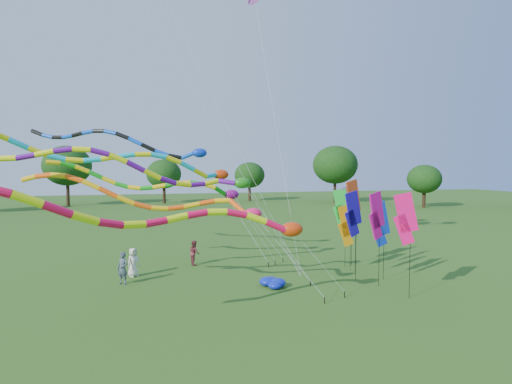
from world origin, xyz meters
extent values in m
plane|color=#295416|center=(0.00, 0.00, 0.00)|extent=(160.00, 160.00, 0.00)
cylinder|color=#382314|center=(39.08, 43.20, 1.40)|extent=(0.50, 0.50, 2.80)
ellipsoid|color=#14380F|center=(39.08, 43.20, 5.06)|extent=(5.92, 5.92, 5.03)
cylinder|color=#382314|center=(23.54, 45.93, 1.63)|extent=(0.50, 0.50, 3.26)
ellipsoid|color=#14380F|center=(23.54, 45.93, 5.89)|extent=(6.89, 6.89, 5.85)
cylinder|color=#382314|center=(11.16, 51.92, 1.38)|extent=(0.50, 0.50, 2.76)
ellipsoid|color=#14380F|center=(11.16, 51.92, 4.99)|extent=(5.84, 5.84, 4.96)
cylinder|color=#382314|center=(-2.58, 51.51, 1.49)|extent=(0.50, 0.50, 2.98)
ellipsoid|color=#14380F|center=(-2.58, 51.51, 5.37)|extent=(6.28, 6.28, 5.34)
cylinder|color=#382314|center=(-17.88, 55.47, 1.18)|extent=(0.50, 0.50, 2.35)
ellipsoid|color=#14380F|center=(-17.88, 55.47, 4.25)|extent=(4.96, 4.96, 4.22)
cylinder|color=black|center=(3.54, 0.86, 0.15)|extent=(0.05, 0.05, 0.30)
cylinder|color=silver|center=(2.08, 0.47, 1.87)|extent=(0.02, 0.02, 4.39)
ellipsoid|color=red|center=(0.63, 0.08, 3.47)|extent=(0.99, 0.63, 0.63)
cylinder|color=#FC0E45|center=(-0.14, -0.03, 3.66)|extent=(0.29, 0.29, 0.95)
cylinder|color=#E7FF0D|center=(-1.00, -0.07, 4.01)|extent=(0.29, 0.29, 0.91)
cylinder|color=#FC0E45|center=(-1.86, -0.15, 4.25)|extent=(0.29, 0.29, 0.87)
cylinder|color=#E7FF0D|center=(-2.69, -0.28, 4.35)|extent=(0.29, 0.29, 0.84)
cylinder|color=#FC0E45|center=(-3.51, -0.47, 4.31)|extent=(0.29, 0.29, 0.85)
cylinder|color=#E7FF0D|center=(-4.31, -0.73, 4.20)|extent=(0.29, 0.29, 0.85)
cylinder|color=#FC0E45|center=(-5.10, -1.06, 4.11)|extent=(0.29, 0.29, 0.86)
cylinder|color=#E7FF0D|center=(-5.87, -1.43, 4.09)|extent=(0.29, 0.29, 0.86)
cylinder|color=#FC0E45|center=(-6.64, -1.82, 4.21)|extent=(0.29, 0.29, 0.89)
cylinder|color=#E7FF0D|center=(-7.40, -2.23, 4.46)|extent=(0.29, 0.29, 0.92)
cylinder|color=#FC0E45|center=(-8.17, -2.62, 4.81)|extent=(0.29, 0.29, 0.94)
cylinder|color=#E7FF0D|center=(-8.95, -2.96, 5.18)|extent=(0.29, 0.29, 0.92)
cylinder|color=black|center=(2.28, 0.31, 0.15)|extent=(0.05, 0.05, 0.30)
cylinder|color=silver|center=(0.72, 0.72, 2.18)|extent=(0.02, 0.02, 4.98)
ellipsoid|color=#FA1B5B|center=(-0.84, 1.14, 4.08)|extent=(0.79, 0.51, 0.51)
cylinder|color=#FF510D|center=(-1.45, 1.57, 4.35)|extent=(0.23, 0.23, 1.03)
cylinder|color=#F3B00C|center=(-2.06, 2.02, 4.61)|extent=(0.23, 0.23, 0.70)
cylinder|color=#FF510D|center=(-2.74, 2.19, 4.53)|extent=(0.23, 0.23, 0.71)
cylinder|color=#F3B00C|center=(-3.44, 2.29, 4.40)|extent=(0.23, 0.23, 0.72)
cylinder|color=#FF510D|center=(-4.15, 2.35, 4.30)|extent=(0.23, 0.23, 0.72)
cylinder|color=#F3B00C|center=(-4.87, 2.36, 4.29)|extent=(0.23, 0.23, 0.73)
cylinder|color=#FF510D|center=(-5.60, 2.35, 4.43)|extent=(0.23, 0.23, 0.76)
cylinder|color=#F3B00C|center=(-6.33, 2.35, 4.69)|extent=(0.23, 0.23, 0.79)
cylinder|color=#FF510D|center=(-7.05, 2.38, 5.04)|extent=(0.23, 0.23, 0.80)
cylinder|color=#F3B00C|center=(-7.75, 2.46, 5.38)|extent=(0.23, 0.23, 0.78)
cylinder|color=#FF510D|center=(-8.44, 2.60, 5.65)|extent=(0.23, 0.23, 0.73)
cylinder|color=#F3B00C|center=(-9.11, 2.80, 5.79)|extent=(0.23, 0.23, 0.71)
cylinder|color=#FF510D|center=(-9.77, 3.07, 5.78)|extent=(0.23, 0.23, 0.72)
cylinder|color=#F3B00C|center=(-10.41, 3.39, 5.67)|extent=(0.23, 0.23, 0.74)
cylinder|color=black|center=(2.69, 3.08, 0.15)|extent=(0.05, 0.05, 0.30)
cylinder|color=silver|center=(0.86, 2.91, 2.83)|extent=(0.02, 0.02, 6.29)
ellipsoid|color=#1E7B16|center=(-0.98, 2.74, 5.38)|extent=(0.82, 0.52, 0.52)
cylinder|color=#610D91|center=(-1.70, 2.90, 5.43)|extent=(0.24, 0.24, 0.85)
cylinder|color=#EAEB0C|center=(-2.42, 3.00, 5.42)|extent=(0.24, 0.24, 0.73)
cylinder|color=#610D91|center=(-3.11, 2.77, 5.34)|extent=(0.24, 0.24, 0.73)
cylinder|color=#EAEB0C|center=(-3.80, 2.52, 5.37)|extent=(0.24, 0.24, 0.74)
cylinder|color=#610D91|center=(-4.49, 2.27, 5.54)|extent=(0.24, 0.24, 0.77)
cylinder|color=#EAEB0C|center=(-5.18, 2.03, 5.83)|extent=(0.24, 0.24, 0.80)
cylinder|color=#610D91|center=(-5.87, 1.83, 6.19)|extent=(0.24, 0.24, 0.81)
cylinder|color=#EAEB0C|center=(-6.57, 1.69, 6.52)|extent=(0.24, 0.24, 0.77)
cylinder|color=#610D91|center=(-7.28, 1.61, 6.77)|extent=(0.24, 0.24, 0.73)
cylinder|color=#EAEB0C|center=(-7.99, 1.61, 6.88)|extent=(0.24, 0.24, 0.72)
cylinder|color=#610D91|center=(-8.71, 1.66, 6.85)|extent=(0.24, 0.24, 0.73)
cylinder|color=#EAEB0C|center=(-9.43, 1.76, 6.73)|extent=(0.24, 0.24, 0.75)
cylinder|color=#610D91|center=(-10.15, 1.89, 6.58)|extent=(0.24, 0.24, 0.75)
cylinder|color=#EAEB0C|center=(-10.88, 2.01, 6.50)|extent=(0.24, 0.24, 0.73)
cylinder|color=black|center=(1.72, 7.61, 0.15)|extent=(0.05, 0.05, 0.30)
cylinder|color=silver|center=(-0.27, 8.37, 3.64)|extent=(0.02, 0.02, 7.96)
ellipsoid|color=#0D30BF|center=(-2.25, 9.13, 7.00)|extent=(0.89, 0.57, 0.57)
cylinder|color=blue|center=(-2.94, 9.42, 6.85)|extent=(0.26, 0.26, 0.85)
cylinder|color=black|center=(-3.70, 9.63, 6.78)|extent=(0.26, 0.26, 0.83)
cylinder|color=blue|center=(-4.51, 9.74, 6.99)|extent=(0.26, 0.26, 0.86)
cylinder|color=black|center=(-5.30, 9.88, 7.32)|extent=(0.26, 0.26, 0.88)
cylinder|color=blue|center=(-6.08, 10.07, 7.70)|extent=(0.26, 0.26, 0.88)
cylinder|color=black|center=(-6.83, 10.31, 8.04)|extent=(0.26, 0.26, 0.85)
cylinder|color=blue|center=(-7.56, 10.62, 8.27)|extent=(0.26, 0.26, 0.81)
cylinder|color=black|center=(-8.26, 10.99, 8.37)|extent=(0.26, 0.26, 0.80)
cylinder|color=blue|center=(-8.95, 11.41, 8.32)|extent=(0.26, 0.26, 0.81)
cylinder|color=black|center=(-9.62, 11.86, 8.21)|extent=(0.26, 0.26, 0.83)
cylinder|color=blue|center=(-10.29, 12.33, 8.09)|extent=(0.26, 0.26, 0.82)
cylinder|color=black|center=(-10.96, 12.78, 8.05)|extent=(0.26, 0.26, 0.81)
cylinder|color=blue|center=(-11.64, 13.20, 8.14)|extent=(0.26, 0.26, 0.82)
cylinder|color=black|center=(-12.35, 13.56, 8.37)|extent=(0.26, 0.26, 0.84)
cylinder|color=black|center=(2.29, 8.06, 0.15)|extent=(0.05, 0.05, 0.30)
cylinder|color=silver|center=(0.49, 7.46, 3.00)|extent=(0.02, 0.02, 6.63)
ellipsoid|color=red|center=(-1.32, 6.87, 5.71)|extent=(0.89, 0.58, 0.58)
cylinder|color=#0DBDE3|center=(-1.96, 6.45, 5.67)|extent=(0.26, 0.26, 0.88)
cylinder|color=#FBE90D|center=(-2.62, 5.97, 5.82)|extent=(0.26, 0.26, 0.87)
cylinder|color=#0DBDE3|center=(-3.33, 5.66, 6.20)|extent=(0.26, 0.26, 0.86)
cylinder|color=#FBE90D|center=(-4.07, 5.41, 6.52)|extent=(0.26, 0.26, 0.82)
cylinder|color=#0DBDE3|center=(-4.82, 5.22, 6.72)|extent=(0.26, 0.26, 0.79)
cylinder|color=#FBE90D|center=(-5.60, 5.10, 6.78)|extent=(0.26, 0.26, 0.79)
cylinder|color=#0DBDE3|center=(-6.39, 5.01, 6.72)|extent=(0.26, 0.26, 0.81)
cylinder|color=#FBE90D|center=(-7.18, 4.95, 6.60)|extent=(0.26, 0.26, 0.81)
cylinder|color=#0DBDE3|center=(-7.98, 4.89, 6.49)|extent=(0.26, 0.26, 0.80)
cylinder|color=#FBE90D|center=(-8.77, 4.80, 6.48)|extent=(0.26, 0.26, 0.79)
cylinder|color=#0DBDE3|center=(-9.54, 4.67, 6.61)|extent=(0.26, 0.26, 0.81)
cylinder|color=#FBE90D|center=(-10.30, 4.49, 6.86)|extent=(0.26, 0.26, 0.84)
cylinder|color=#0DBDE3|center=(-11.03, 4.24, 7.21)|extent=(0.26, 0.26, 0.86)
cylinder|color=black|center=(3.00, 8.69, 0.15)|extent=(0.05, 0.05, 0.30)
cylinder|color=silver|center=(1.33, 8.72, 2.36)|extent=(0.02, 0.02, 5.34)
ellipsoid|color=#840C6F|center=(-0.35, 8.75, 4.44)|extent=(0.93, 0.60, 0.60)
cylinder|color=#15A217|center=(-1.07, 8.49, 4.66)|extent=(0.27, 0.27, 1.01)
cylinder|color=yellow|center=(-1.80, 8.27, 5.00)|extent=(0.27, 0.27, 0.77)
cylinder|color=#15A217|center=(-2.53, 8.37, 5.17)|extent=(0.27, 0.27, 0.75)
cylinder|color=yellow|center=(-3.25, 8.53, 5.20)|extent=(0.27, 0.27, 0.75)
cylinder|color=#15A217|center=(-3.98, 8.73, 5.11)|extent=(0.27, 0.27, 0.77)
cylinder|color=yellow|center=(-4.71, 8.93, 4.98)|extent=(0.27, 0.27, 0.77)
cylinder|color=#15A217|center=(-5.43, 9.13, 4.89)|extent=(0.27, 0.27, 0.75)
cylinder|color=yellow|center=(-6.16, 9.28, 4.90)|extent=(0.27, 0.27, 0.74)
cylinder|color=#15A217|center=(-6.89, 9.39, 5.06)|extent=(0.27, 0.27, 0.77)
cylinder|color=yellow|center=(-7.61, 9.42, 5.34)|extent=(0.27, 0.27, 0.80)
cylinder|color=#15A217|center=(-8.34, 9.39, 5.69)|extent=(0.27, 0.27, 0.82)
cylinder|color=yellow|center=(-9.07, 9.29, 6.02)|extent=(0.27, 0.27, 0.81)
cylinder|color=#15A217|center=(-9.81, 9.15, 6.28)|extent=(0.27, 0.27, 0.77)
cylinder|color=yellow|center=(-10.54, 8.98, 6.39)|extent=(0.27, 0.27, 0.76)
cylinder|color=black|center=(2.50, 4.00, 0.15)|extent=(0.04, 0.04, 0.30)
cylinder|color=silver|center=(-2.00, 4.84, 9.65)|extent=(0.01, 0.01, 20.83)
cylinder|color=black|center=(2.50, 4.00, 0.15)|extent=(0.04, 0.04, 0.30)
cylinder|color=silver|center=(-3.79, 4.50, 11.24)|extent=(0.01, 0.01, 25.26)
cylinder|color=black|center=(2.50, 4.00, 0.15)|extent=(0.04, 0.04, 0.30)
cylinder|color=silver|center=(1.65, 5.79, 8.28)|extent=(0.01, 0.01, 16.45)
cylinder|color=black|center=(6.18, 5.58, 1.79)|extent=(0.02, 0.02, 3.59)
cube|color=orange|center=(5.96, 5.60, 2.99)|extent=(1.16, 0.19, 1.93)
cube|color=orange|center=(5.88, 5.61, 2.19)|extent=(1.01, 0.17, 1.51)
cylinder|color=black|center=(6.08, 4.75, 2.55)|extent=(0.02, 0.02, 5.09)
cube|color=#C54017|center=(5.87, 4.68, 4.49)|extent=(1.12, 0.45, 1.93)
cube|color=#C54017|center=(5.79, 4.65, 3.69)|extent=(0.98, 0.40, 1.51)
cylinder|color=black|center=(6.88, 6.78, 2.33)|extent=(0.02, 0.02, 4.66)
cube|color=purple|center=(6.66, 6.73, 4.06)|extent=(1.14, 0.36, 1.93)
cube|color=purple|center=(6.58, 6.71, 3.26)|extent=(0.99, 0.32, 1.51)
cylinder|color=black|center=(6.45, 0.07, 2.32)|extent=(0.02, 0.02, 4.63)
cube|color=#FD0E6C|center=(6.25, 0.16, 4.03)|extent=(1.10, 0.52, 1.93)
cube|color=#FD0E6C|center=(6.17, 0.19, 3.23)|extent=(0.96, 0.46, 1.51)
cylinder|color=black|center=(7.03, 3.31, 1.98)|extent=(0.02, 0.02, 3.96)
cube|color=#0C2FAF|center=(6.81, 3.31, 3.36)|extent=(1.16, 0.08, 1.93)
cube|color=#0C2FAF|center=(6.73, 3.31, 2.56)|extent=(1.01, 0.08, 1.51)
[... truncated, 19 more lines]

